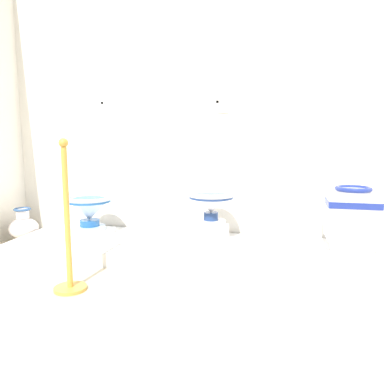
# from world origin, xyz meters

# --- Properties ---
(ground_plane) EXTENTS (6.29, 5.24, 0.02)m
(ground_plane) POSITION_xyz_m (2.15, 0.62, -0.01)
(ground_plane) COLOR beige
(wall_back) EXTENTS (4.49, 0.06, 3.11)m
(wall_back) POSITION_xyz_m (2.15, 2.47, 1.56)
(wall_back) COLOR white
(wall_back) RESTS_ON ground_plane
(display_platform) EXTENTS (3.55, 0.88, 0.13)m
(display_platform) POSITION_xyz_m (2.15, 1.98, 0.06)
(display_platform) COLOR white
(display_platform) RESTS_ON ground_plane
(plinth_block_tall_cobalt) EXTENTS (0.35, 0.39, 0.05)m
(plinth_block_tall_cobalt) POSITION_xyz_m (0.99, 2.03, 0.15)
(plinth_block_tall_cobalt) COLOR white
(plinth_block_tall_cobalt) RESTS_ON display_platform
(antique_toilet_tall_cobalt) EXTENTS (0.43, 0.43, 0.33)m
(antique_toilet_tall_cobalt) POSITION_xyz_m (0.99, 2.03, 0.39)
(antique_toilet_tall_cobalt) COLOR #A4BCDA
(antique_toilet_tall_cobalt) RESTS_ON plinth_block_tall_cobalt
(plinth_block_pale_glazed) EXTENTS (0.28, 0.32, 0.14)m
(plinth_block_pale_glazed) POSITION_xyz_m (2.15, 2.07, 0.19)
(plinth_block_pale_glazed) COLOR white
(plinth_block_pale_glazed) RESTS_ON display_platform
(antique_toilet_pale_glazed) EXTENTS (0.41, 0.41, 0.32)m
(antique_toilet_pale_glazed) POSITION_xyz_m (2.15, 2.07, 0.48)
(antique_toilet_pale_glazed) COLOR white
(antique_toilet_pale_glazed) RESTS_ON plinth_block_pale_glazed
(plinth_block_rightmost) EXTENTS (0.30, 0.31, 0.11)m
(plinth_block_rightmost) POSITION_xyz_m (3.32, 2.05, 0.18)
(plinth_block_rightmost) COLOR white
(plinth_block_rightmost) RESTS_ON display_platform
(antique_toilet_rightmost) EXTENTS (0.40, 0.29, 0.42)m
(antique_toilet_rightmost) POSITION_xyz_m (3.32, 2.05, 0.45)
(antique_toilet_rightmost) COLOR #B4BAD6
(antique_toilet_rightmost) RESTS_ON plinth_block_rightmost
(info_placard_first) EXTENTS (0.09, 0.01, 0.13)m
(info_placard_first) POSITION_xyz_m (0.99, 2.43, 1.36)
(info_placard_first) COLOR white
(info_placard_second) EXTENTS (0.13, 0.01, 0.13)m
(info_placard_second) POSITION_xyz_m (2.19, 2.43, 1.35)
(info_placard_second) COLOR white
(decorative_vase_companion) EXTENTS (0.30, 0.30, 0.34)m
(decorative_vase_companion) POSITION_xyz_m (0.20, 2.11, 0.15)
(decorative_vase_companion) COLOR navy
(decorative_vase_companion) RESTS_ON ground_plane
(stanchion_post_near_left) EXTENTS (0.23, 0.23, 1.05)m
(stanchion_post_near_left) POSITION_xyz_m (1.34, 1.07, 0.35)
(stanchion_post_near_left) COLOR gold
(stanchion_post_near_left) RESTS_ON ground_plane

